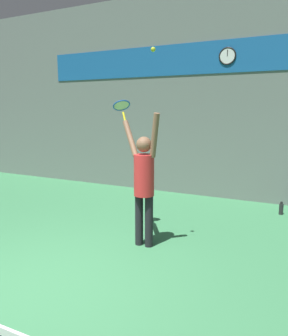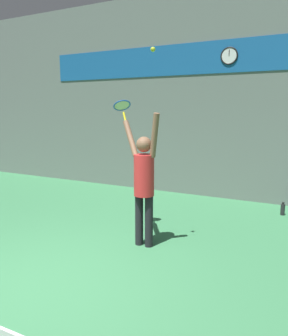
# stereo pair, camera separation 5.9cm
# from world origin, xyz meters

# --- Properties ---
(ground_plane) EXTENTS (18.00, 18.00, 0.00)m
(ground_plane) POSITION_xyz_m (0.00, 0.00, 0.00)
(ground_plane) COLOR #387A4C
(back_wall) EXTENTS (18.00, 0.10, 5.00)m
(back_wall) POSITION_xyz_m (0.00, 5.38, 2.50)
(back_wall) COLOR slate
(back_wall) RESTS_ON ground_plane
(sponsor_banner) EXTENTS (7.74, 0.02, 0.74)m
(sponsor_banner) POSITION_xyz_m (0.00, 5.32, 3.37)
(sponsor_banner) COLOR #195B9E
(scoreboard_clock) EXTENTS (0.40, 0.04, 0.40)m
(scoreboard_clock) POSITION_xyz_m (1.12, 5.30, 3.37)
(scoreboard_clock) COLOR white
(tennis_player) EXTENTS (0.85, 0.49, 2.11)m
(tennis_player) POSITION_xyz_m (0.65, 1.89, 1.09)
(tennis_player) COLOR black
(tennis_player) RESTS_ON ground_plane
(tennis_racket) EXTENTS (0.39, 0.39, 0.37)m
(tennis_racket) POSITION_xyz_m (0.05, 2.27, 2.21)
(tennis_racket) COLOR yellow
(tennis_ball) EXTENTS (0.07, 0.07, 0.07)m
(tennis_ball) POSITION_xyz_m (0.88, 1.73, 2.97)
(tennis_ball) COLOR #CCDB2D
(water_bottle) EXTENTS (0.09, 0.09, 0.27)m
(water_bottle) POSITION_xyz_m (2.53, 4.56, 0.12)
(water_bottle) COLOR #262628
(water_bottle) RESTS_ON ground_plane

